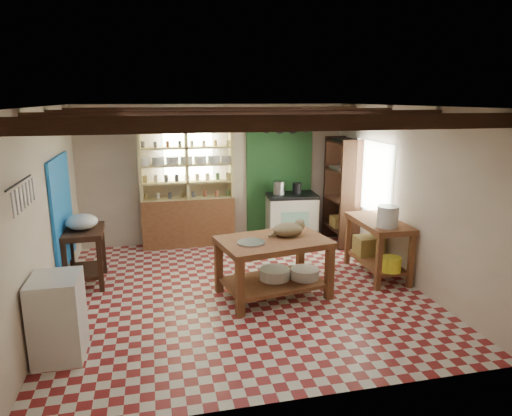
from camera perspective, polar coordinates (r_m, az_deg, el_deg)
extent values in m
cube|color=maroon|center=(6.68, -1.82, -10.40)|extent=(5.00, 5.00, 0.02)
cube|color=#4A4B4F|center=(6.10, -2.00, 12.60)|extent=(5.00, 5.00, 0.02)
cube|color=beige|center=(8.68, -5.10, 4.22)|extent=(5.00, 0.04, 2.60)
cube|color=beige|center=(3.94, 5.19, -7.36)|extent=(5.00, 0.04, 2.60)
cube|color=beige|center=(6.29, -24.84, -0.59)|extent=(0.04, 5.00, 2.60)
cube|color=beige|center=(7.16, 18.13, 1.59)|extent=(0.04, 5.00, 2.60)
cube|color=#371E13|center=(6.11, -1.99, 11.47)|extent=(5.00, 3.80, 0.15)
cube|color=blue|center=(7.19, -23.06, -0.41)|extent=(0.04, 1.40, 1.60)
cube|color=#1D491F|center=(8.92, 2.93, 4.18)|extent=(1.30, 0.04, 2.30)
cube|color=beige|center=(8.56, -8.48, 6.69)|extent=(0.90, 0.02, 0.80)
cube|color=beige|center=(7.99, 14.41, 3.76)|extent=(0.02, 1.30, 1.20)
cube|color=black|center=(5.04, -27.36, 1.49)|extent=(0.06, 0.90, 0.28)
cube|color=black|center=(8.41, 3.80, 9.98)|extent=(0.86, 0.12, 0.36)
cube|color=#CEBA77|center=(8.48, -8.58, 2.52)|extent=(1.70, 0.34, 2.20)
cube|color=#371E13|center=(8.69, 10.68, 2.03)|extent=(0.40, 0.86, 2.00)
cube|color=brown|center=(6.39, 2.15, -7.44)|extent=(1.60, 1.21, 0.82)
cube|color=beige|center=(8.83, 4.43, -1.17)|extent=(1.00, 0.71, 0.93)
cube|color=#371E13|center=(7.23, -20.58, -5.71)|extent=(0.60, 0.85, 0.84)
cube|color=silver|center=(5.38, -23.52, -12.39)|extent=(0.50, 0.60, 0.90)
cube|color=brown|center=(7.34, 14.93, -4.84)|extent=(0.65, 1.25, 0.89)
ellipsoid|color=#937D56|center=(6.38, 4.03, -2.70)|extent=(0.51, 0.45, 0.19)
cylinder|color=#B7B6BE|center=(6.07, -0.61, -4.35)|extent=(0.43, 0.43, 0.02)
cylinder|color=silver|center=(6.50, 2.35, -8.21)|extent=(0.50, 0.50, 0.15)
cylinder|color=silver|center=(6.55, 6.11, -8.14)|extent=(0.47, 0.47, 0.14)
cylinder|color=#B7B6BE|center=(8.65, 2.88, 2.53)|extent=(0.23, 0.23, 0.25)
cylinder|color=black|center=(8.72, 5.14, 2.46)|extent=(0.18, 0.18, 0.21)
ellipsoid|color=silver|center=(7.08, -20.94, -1.62)|extent=(0.47, 0.47, 0.23)
cylinder|color=silver|center=(6.86, 16.15, -1.03)|extent=(0.31, 0.31, 0.31)
cube|color=olive|center=(7.61, 13.91, -4.58)|extent=(0.43, 0.35, 0.30)
cylinder|color=yellow|center=(7.00, 16.51, -6.74)|extent=(0.30, 0.30, 0.21)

